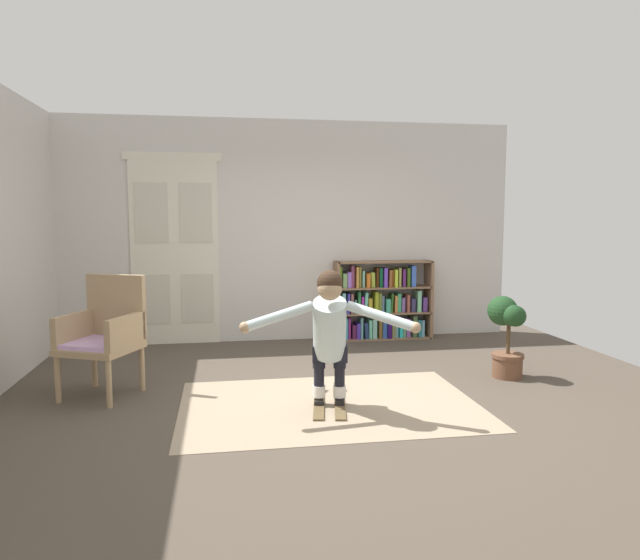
{
  "coord_description": "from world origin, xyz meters",
  "views": [
    {
      "loc": [
        -0.9,
        -5.11,
        1.64
      ],
      "look_at": [
        -0.0,
        0.25,
        1.05
      ],
      "focal_mm": 32.69,
      "sensor_mm": 36.0,
      "label": 1
    }
  ],
  "objects": [
    {
      "name": "ground_plane",
      "position": [
        0.0,
        0.0,
        0.0
      ],
      "size": [
        7.2,
        7.2,
        0.0
      ],
      "primitive_type": "plane",
      "color": "#4D4237"
    },
    {
      "name": "back_wall",
      "position": [
        0.0,
        2.6,
        1.45
      ],
      "size": [
        6.0,
        0.1,
        2.9
      ],
      "primitive_type": "cube",
      "color": "silver",
      "rests_on": "ground"
    },
    {
      "name": "double_door",
      "position": [
        -1.51,
        2.54,
        1.23
      ],
      "size": [
        1.22,
        0.05,
        2.45
      ],
      "color": "silver",
      "rests_on": "ground"
    },
    {
      "name": "rug",
      "position": [
        -0.0,
        -0.25,
        0.0
      ],
      "size": [
        2.59,
        1.78,
        0.01
      ],
      "primitive_type": "cube",
      "color": "gray",
      "rests_on": "ground"
    },
    {
      "name": "bookshelf",
      "position": [
        1.19,
        2.39,
        0.48
      ],
      "size": [
        1.32,
        0.3,
        1.05
      ],
      "color": "#856449",
      "rests_on": "ground"
    },
    {
      "name": "wicker_chair",
      "position": [
        -1.99,
        0.42,
        0.58
      ],
      "size": [
        0.79,
        0.79,
        1.1
      ],
      "color": "tan",
      "rests_on": "ground"
    },
    {
      "name": "potted_plant",
      "position": [
        1.95,
        0.35,
        0.51
      ],
      "size": [
        0.36,
        0.39,
        0.84
      ],
      "color": "brown",
      "rests_on": "ground"
    },
    {
      "name": "skis_pair",
      "position": [
        0.0,
        -0.22,
        0.02
      ],
      "size": [
        0.41,
        0.9,
        0.07
      ],
      "color": "brown",
      "rests_on": "rug"
    },
    {
      "name": "person_skier",
      "position": [
        -0.03,
        -0.4,
        0.72
      ],
      "size": [
        1.42,
        0.75,
        1.14
      ],
      "color": "white",
      "rests_on": "skis_pair"
    }
  ]
}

